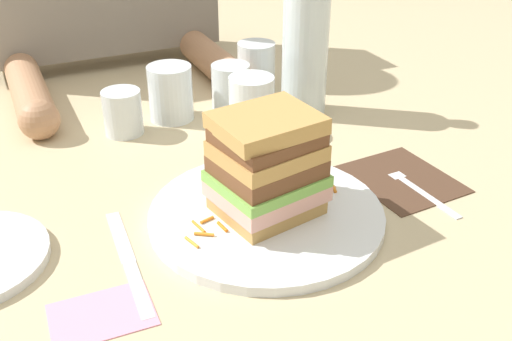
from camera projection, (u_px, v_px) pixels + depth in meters
The scene contains 24 objects.
ground_plane at pixel (255, 218), 0.73m from camera, with size 3.00×3.00×0.00m, color #C6B289.
main_plate at pixel (266, 215), 0.73m from camera, with size 0.29×0.29×0.01m, color white.
sandwich at pixel (267, 166), 0.69m from camera, with size 0.14×0.12×0.13m.
carrot_shred_0 at pixel (199, 227), 0.69m from camera, with size 0.00×0.00×0.03m, color orange.
carrot_shred_1 at pixel (222, 227), 0.69m from camera, with size 0.00×0.00×0.02m, color orange.
carrot_shred_2 at pixel (208, 222), 0.70m from camera, with size 0.00×0.00×0.02m, color orange.
carrot_shred_3 at pixel (204, 234), 0.68m from camera, with size 0.00×0.00×0.02m, color orange.
carrot_shred_4 at pixel (192, 242), 0.66m from camera, with size 0.00×0.00×0.02m, color orange.
carrot_shred_5 at pixel (325, 181), 0.78m from camera, with size 0.00×0.00×0.02m, color orange.
carrot_shred_6 at pixel (333, 188), 0.77m from camera, with size 0.00×0.00×0.02m, color orange.
carrot_shred_7 at pixel (308, 191), 0.76m from camera, with size 0.00×0.00×0.03m, color orange.
carrot_shred_8 at pixel (323, 187), 0.77m from camera, with size 0.00×0.00×0.03m, color orange.
carrot_shred_9 at pixel (324, 189), 0.76m from camera, with size 0.00×0.00×0.03m, color orange.
carrot_shred_10 at pixel (306, 183), 0.78m from camera, with size 0.00×0.00×0.03m, color orange.
napkin_dark at pixel (401, 178), 0.81m from camera, with size 0.13×0.15×0.00m, color #4C3323.
fork at pixel (412, 183), 0.79m from camera, with size 0.02×0.17×0.00m.
knife at pixel (129, 262), 0.65m from camera, with size 0.03×0.20×0.00m.
juice_glass at pixel (252, 109), 0.92m from camera, with size 0.07×0.07×0.09m.
water_bottle at pixel (305, 44), 0.95m from camera, with size 0.07×0.07×0.27m.
empty_tumbler_0 at pixel (173, 92), 0.97m from camera, with size 0.07×0.07×0.09m, color silver.
empty_tumbler_1 at pixel (123, 112), 0.92m from camera, with size 0.06×0.06×0.07m, color silver.
empty_tumbler_2 at pixel (231, 87), 1.00m from camera, with size 0.06×0.06×0.08m, color silver.
empty_tumbler_3 at pixel (256, 67), 1.07m from camera, with size 0.07×0.07×0.09m, color silver.
napkin_pink at pixel (102, 314), 0.58m from camera, with size 0.10×0.07×0.00m, color pink.
Camera 1 is at (-0.25, -0.55, 0.41)m, focal length 41.81 mm.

